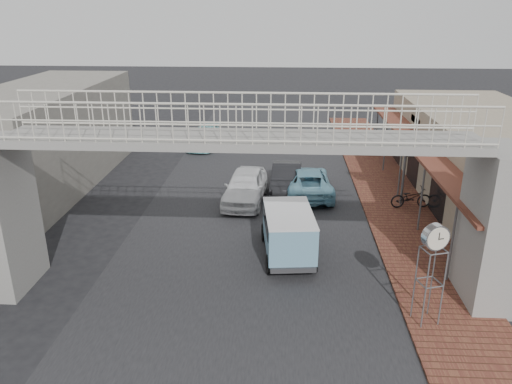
# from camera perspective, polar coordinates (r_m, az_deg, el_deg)

# --- Properties ---
(ground) EXTENTS (120.00, 120.00, 0.00)m
(ground) POSITION_cam_1_polar(r_m,az_deg,el_deg) (20.22, -0.70, -5.30)
(ground) COLOR black
(ground) RESTS_ON ground
(road_strip) EXTENTS (10.00, 60.00, 0.01)m
(road_strip) POSITION_cam_1_polar(r_m,az_deg,el_deg) (20.22, -0.70, -5.29)
(road_strip) COLOR black
(road_strip) RESTS_ON ground
(sidewalk) EXTENTS (3.00, 40.00, 0.10)m
(sidewalk) POSITION_cam_1_polar(r_m,az_deg,el_deg) (23.48, 15.88, -2.21)
(sidewalk) COLOR brown
(sidewalk) RESTS_ON ground
(shophouse_row) EXTENTS (7.20, 18.00, 4.00)m
(shophouse_row) POSITION_cam_1_polar(r_m,az_deg,el_deg) (25.11, 25.86, 2.71)
(shophouse_row) COLOR gray
(shophouse_row) RESTS_ON ground
(footbridge) EXTENTS (16.40, 2.40, 6.34)m
(footbridge) POSITION_cam_1_polar(r_m,az_deg,el_deg) (15.29, -1.80, -1.09)
(footbridge) COLOR gray
(footbridge) RESTS_ON ground
(building_far_left) EXTENTS (5.00, 14.00, 5.00)m
(building_far_left) POSITION_cam_1_polar(r_m,az_deg,el_deg) (27.83, -23.12, 5.77)
(building_far_left) COLOR gray
(building_far_left) RESTS_ON ground
(white_hatchback) EXTENTS (2.17, 4.62, 1.53)m
(white_hatchback) POSITION_cam_1_polar(r_m,az_deg,el_deg) (23.68, -1.23, 0.65)
(white_hatchback) COLOR white
(white_hatchback) RESTS_ON ground
(dark_sedan) EXTENTS (1.62, 4.19, 1.36)m
(dark_sedan) POSITION_cam_1_polar(r_m,az_deg,el_deg) (25.11, 3.48, 1.60)
(dark_sedan) COLOR black
(dark_sedan) RESTS_ON ground
(angkot_curb) EXTENTS (2.47, 4.88, 1.32)m
(angkot_curb) POSITION_cam_1_polar(r_m,az_deg,el_deg) (24.78, 5.92, 1.21)
(angkot_curb) COLOR #73B1C8
(angkot_curb) RESTS_ON ground
(angkot_far) EXTENTS (2.08, 4.40, 1.24)m
(angkot_far) POSITION_cam_1_polar(r_m,az_deg,el_deg) (33.41, -5.93, 6.22)
(angkot_far) COLOR #71C2C5
(angkot_far) RESTS_ON ground
(angkot_van) EXTENTS (2.11, 3.97, 1.87)m
(angkot_van) POSITION_cam_1_polar(r_m,az_deg,el_deg) (18.38, 3.68, -4.02)
(angkot_van) COLOR black
(angkot_van) RESTS_ON ground
(motorcycle_near) EXTENTS (1.92, 0.86, 0.97)m
(motorcycle_near) POSITION_cam_1_polar(r_m,az_deg,el_deg) (23.86, 17.29, -0.60)
(motorcycle_near) COLOR black
(motorcycle_near) RESTS_ON sidewalk
(motorcycle_far) EXTENTS (1.72, 0.67, 1.01)m
(motorcycle_far) POSITION_cam_1_polar(r_m,az_deg,el_deg) (31.89, 12.17, 5.14)
(motorcycle_far) COLOR black
(motorcycle_far) RESTS_ON sidewalk
(street_clock) EXTENTS (0.80, 0.74, 3.10)m
(street_clock) POSITION_cam_1_polar(r_m,az_deg,el_deg) (14.74, 19.77, -5.37)
(street_clock) COLOR #59595B
(street_clock) RESTS_ON sidewalk
(arrow_sign) EXTENTS (2.09, 1.39, 3.47)m
(arrow_sign) POSITION_cam_1_polar(r_m,az_deg,el_deg) (23.42, 18.92, 4.78)
(arrow_sign) COLOR #59595B
(arrow_sign) RESTS_ON sidewalk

